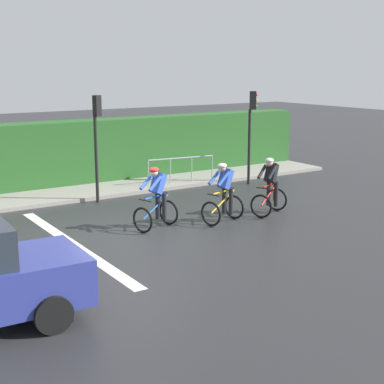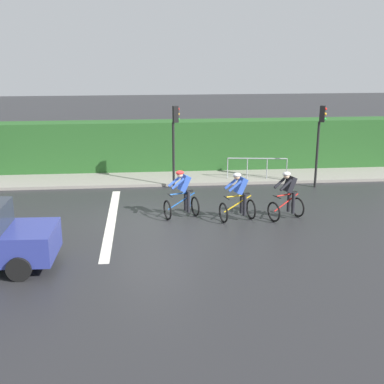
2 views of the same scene
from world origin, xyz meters
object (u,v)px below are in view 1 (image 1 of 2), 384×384
(cyclist_lead, at_px, (270,187))
(traffic_light_near_crossing, at_px, (97,132))
(cyclist_mid, at_px, (157,199))
(pedestrian_railing_kerbside, at_px, (181,165))
(traffic_light_far_junction, at_px, (251,123))
(cyclist_second, at_px, (224,194))

(cyclist_lead, xyz_separation_m, traffic_light_near_crossing, (-4.07, -3.54, 1.43))
(cyclist_mid, bearing_deg, traffic_light_near_crossing, -179.35)
(pedestrian_railing_kerbside, bearing_deg, cyclist_mid, -38.50)
(traffic_light_near_crossing, height_order, traffic_light_far_junction, same)
(cyclist_lead, bearing_deg, cyclist_second, -89.72)
(cyclist_mid, height_order, traffic_light_near_crossing, traffic_light_near_crossing)
(cyclist_lead, bearing_deg, cyclist_mid, -97.35)
(cyclist_mid, relative_size, traffic_light_near_crossing, 0.50)
(cyclist_second, height_order, traffic_light_far_junction, traffic_light_far_junction)
(cyclist_second, relative_size, traffic_light_far_junction, 0.50)
(cyclist_second, height_order, traffic_light_near_crossing, traffic_light_near_crossing)
(cyclist_mid, relative_size, pedestrian_railing_kerbside, 0.66)
(cyclist_lead, height_order, cyclist_second, same)
(cyclist_lead, distance_m, traffic_light_near_crossing, 5.58)
(traffic_light_near_crossing, bearing_deg, cyclist_mid, 0.65)
(cyclist_second, distance_m, cyclist_mid, 1.90)
(cyclist_lead, height_order, traffic_light_near_crossing, traffic_light_near_crossing)
(traffic_light_far_junction, bearing_deg, cyclist_mid, -60.46)
(cyclist_second, bearing_deg, cyclist_mid, -103.99)
(traffic_light_near_crossing, bearing_deg, cyclist_second, 24.83)
(cyclist_lead, height_order, pedestrian_railing_kerbside, cyclist_lead)
(cyclist_second, xyz_separation_m, traffic_light_near_crossing, (-4.08, -1.89, 1.43))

